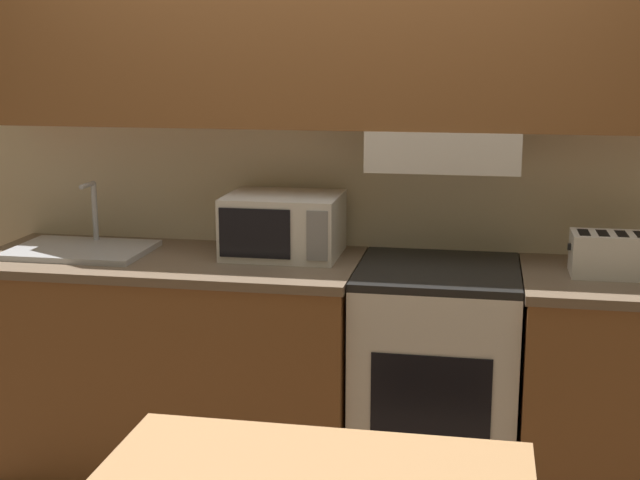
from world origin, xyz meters
The scene contains 8 objects.
ground_plane centered at (0.00, 0.00, 0.00)m, with size 16.00×16.00×0.00m, color #4C3828.
wall_back centered at (0.01, -0.07, 1.53)m, with size 5.22×0.38×2.55m.
lower_counter_main centered at (-0.63, -0.34, 0.46)m, with size 1.57×0.70×0.92m.
lower_counter_right_stub centered at (1.11, -0.34, 0.46)m, with size 0.62×0.70×0.92m.
stove_range centered at (0.47, -0.32, 0.46)m, with size 0.63×0.65×0.92m.
microwave centered at (-0.17, -0.22, 1.04)m, with size 0.47×0.39×0.25m.
toaster centered at (1.11, -0.33, 1.00)m, with size 0.30×0.19×0.16m.
sink_basin centered at (-1.02, -0.34, 0.94)m, with size 0.57×0.41×0.28m.
Camera 1 is at (0.63, -3.74, 1.76)m, focal length 50.00 mm.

